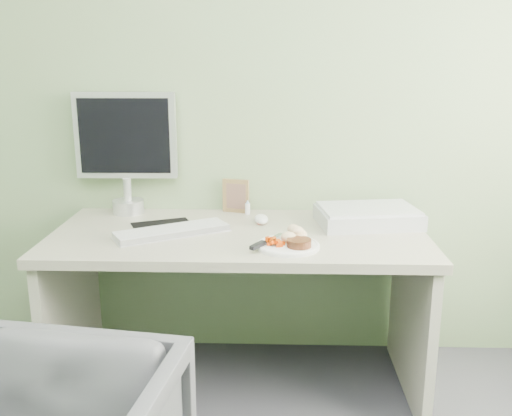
{
  "coord_description": "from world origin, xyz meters",
  "views": [
    {
      "loc": [
        0.15,
        -0.7,
        1.46
      ],
      "look_at": [
        0.08,
        1.5,
        0.87
      ],
      "focal_mm": 40.0,
      "sensor_mm": 36.0,
      "label": 1
    }
  ],
  "objects_px": {
    "desk": "(239,272)",
    "scanner": "(368,217)",
    "monitor": "(126,146)",
    "plate": "(288,246)"
  },
  "relations": [
    {
      "from": "desk",
      "to": "scanner",
      "type": "relative_size",
      "value": 3.67
    },
    {
      "from": "plate",
      "to": "monitor",
      "type": "bearing_deg",
      "value": 145.9
    },
    {
      "from": "desk",
      "to": "plate",
      "type": "xyz_separation_m",
      "value": [
        0.21,
        -0.2,
        0.19
      ]
    },
    {
      "from": "desk",
      "to": "scanner",
      "type": "xyz_separation_m",
      "value": [
        0.57,
        0.14,
        0.22
      ]
    },
    {
      "from": "scanner",
      "to": "monitor",
      "type": "relative_size",
      "value": 0.76
    },
    {
      "from": "desk",
      "to": "monitor",
      "type": "relative_size",
      "value": 2.8
    },
    {
      "from": "desk",
      "to": "plate",
      "type": "height_order",
      "value": "plate"
    },
    {
      "from": "scanner",
      "to": "desk",
      "type": "bearing_deg",
      "value": -175.0
    },
    {
      "from": "desk",
      "to": "monitor",
      "type": "distance_m",
      "value": 0.81
    },
    {
      "from": "desk",
      "to": "monitor",
      "type": "bearing_deg",
      "value": 150.17
    }
  ]
}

